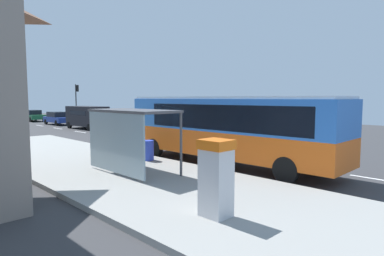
{
  "coord_description": "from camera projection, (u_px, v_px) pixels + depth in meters",
  "views": [
    {
      "loc": [
        -13.6,
        -9.7,
        3.14
      ],
      "look_at": [
        -1.0,
        3.03,
        1.5
      ],
      "focal_mm": 30.71,
      "sensor_mm": 36.0,
      "label": 1
    }
  ],
  "objects": [
    {
      "name": "ground_plane",
      "position": [
        106.0,
        137.0,
        26.59
      ],
      "size": [
        56.0,
        92.0,
        0.04
      ],
      "primitive_type": "cube",
      "color": "#38383A"
    },
    {
      "name": "sidewalk_platform",
      "position": [
        117.0,
        172.0,
        13.61
      ],
      "size": [
        6.2,
        30.0,
        0.18
      ],
      "primitive_type": "cube",
      "color": "#999993",
      "rests_on": "ground"
    },
    {
      "name": "lane_stripe_seg_0",
      "position": [
        380.0,
        180.0,
        12.61
      ],
      "size": [
        0.16,
        2.2,
        0.01
      ],
      "primitive_type": "cube",
      "color": "silver",
      "rests_on": "ground"
    },
    {
      "name": "lane_stripe_seg_1",
      "position": [
        268.0,
        162.0,
        16.15
      ],
      "size": [
        0.16,
        2.2,
        0.01
      ],
      "primitive_type": "cube",
      "color": "silver",
      "rests_on": "ground"
    },
    {
      "name": "lane_stripe_seg_2",
      "position": [
        195.0,
        150.0,
        19.69
      ],
      "size": [
        0.16,
        2.2,
        0.01
      ],
      "primitive_type": "cube",
      "color": "silver",
      "rests_on": "ground"
    },
    {
      "name": "lane_stripe_seg_3",
      "position": [
        145.0,
        142.0,
        23.23
      ],
      "size": [
        0.16,
        2.2,
        0.01
      ],
      "primitive_type": "cube",
      "color": "silver",
      "rests_on": "ground"
    },
    {
      "name": "lane_stripe_seg_4",
      "position": [
        108.0,
        137.0,
        26.77
      ],
      "size": [
        0.16,
        2.2,
        0.01
      ],
      "primitive_type": "cube",
      "color": "silver",
      "rests_on": "ground"
    },
    {
      "name": "lane_stripe_seg_5",
      "position": [
        80.0,
        132.0,
        30.31
      ],
      "size": [
        0.16,
        2.2,
        0.01
      ],
      "primitive_type": "cube",
      "color": "silver",
      "rests_on": "ground"
    },
    {
      "name": "lane_stripe_seg_6",
      "position": [
        58.0,
        128.0,
        33.85
      ],
      "size": [
        0.16,
        2.2,
        0.01
      ],
      "primitive_type": "cube",
      "color": "silver",
      "rests_on": "ground"
    },
    {
      "name": "lane_stripe_seg_7",
      "position": [
        40.0,
        126.0,
        37.38
      ],
      "size": [
        0.16,
        2.2,
        0.01
      ],
      "primitive_type": "cube",
      "color": "silver",
      "rests_on": "ground"
    },
    {
      "name": "bus",
      "position": [
        226.0,
        126.0,
        15.35
      ],
      "size": [
        2.68,
        11.05,
        3.21
      ],
      "color": "orange",
      "rests_on": "ground"
    },
    {
      "name": "white_van",
      "position": [
        87.0,
        116.0,
        33.26
      ],
      "size": [
        2.2,
        5.28,
        2.3
      ],
      "color": "black",
      "rests_on": "ground"
    },
    {
      "name": "sedan_near",
      "position": [
        58.0,
        118.0,
        38.67
      ],
      "size": [
        1.88,
        4.42,
        1.52
      ],
      "color": "navy",
      "rests_on": "ground"
    },
    {
      "name": "sedan_far",
      "position": [
        33.0,
        115.0,
        44.42
      ],
      "size": [
        1.84,
        4.4,
        1.52
      ],
      "color": "#195933",
      "rests_on": "ground"
    },
    {
      "name": "ticket_machine",
      "position": [
        216.0,
        177.0,
        8.17
      ],
      "size": [
        0.66,
        0.76,
        1.94
      ],
      "color": "silver",
      "rests_on": "sidewalk_platform"
    },
    {
      "name": "recycling_bin_blue",
      "position": [
        148.0,
        150.0,
        15.63
      ],
      "size": [
        0.52,
        0.52,
        0.95
      ],
      "primitive_type": "cylinder",
      "color": "blue",
      "rests_on": "sidewalk_platform"
    },
    {
      "name": "recycling_bin_green",
      "position": [
        140.0,
        149.0,
        16.13
      ],
      "size": [
        0.52,
        0.52,
        0.95
      ],
      "primitive_type": "cylinder",
      "color": "green",
      "rests_on": "sidewalk_platform"
    },
    {
      "name": "recycling_bin_orange",
      "position": [
        132.0,
        147.0,
        16.62
      ],
      "size": [
        0.52,
        0.52,
        0.95
      ],
      "primitive_type": "cylinder",
      "color": "orange",
      "rests_on": "sidewalk_platform"
    },
    {
      "name": "recycling_bin_yellow",
      "position": [
        124.0,
        146.0,
        17.12
      ],
      "size": [
        0.52,
        0.52,
        0.95
      ],
      "primitive_type": "cylinder",
      "color": "yellow",
      "rests_on": "sidewalk_platform"
    },
    {
      "name": "traffic_light_near_side",
      "position": [
        77.0,
        97.0,
        41.86
      ],
      "size": [
        0.49,
        0.28,
        4.87
      ],
      "color": "#2D2D2D",
      "rests_on": "ground"
    },
    {
      "name": "bus_shelter",
      "position": [
        126.0,
        125.0,
        12.87
      ],
      "size": [
        1.8,
        4.0,
        2.5
      ],
      "color": "#4C4C51",
      "rests_on": "sidewalk_platform"
    }
  ]
}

